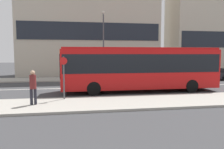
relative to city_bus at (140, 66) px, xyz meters
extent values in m
plane|color=#3A3A3D|center=(-4.56, 2.31, -1.91)|extent=(120.00, 120.00, 0.00)
cube|color=#A39E93|center=(-4.56, -3.94, -1.84)|extent=(44.00, 3.50, 0.13)
cube|color=#A39E93|center=(-4.56, 8.56, -1.84)|extent=(44.00, 3.50, 0.13)
cube|color=silver|center=(-4.56, 2.31, -1.90)|extent=(41.80, 0.16, 0.01)
cube|color=#1E232D|center=(-2.85, 11.78, 3.79)|extent=(17.76, 0.08, 2.20)
cube|color=beige|center=(17.25, 14.41, 6.94)|extent=(16.49, 5.21, 17.69)
cube|color=red|center=(0.01, 0.00, -0.16)|extent=(11.67, 2.59, 2.86)
cube|color=black|center=(0.01, 0.00, 0.27)|extent=(11.44, 2.62, 1.32)
cube|color=red|center=(0.01, 0.00, 1.34)|extent=(11.50, 2.38, 0.14)
cube|color=black|center=(-5.85, 0.00, 0.09)|extent=(0.05, 2.28, 1.72)
cube|color=yellow|center=(-5.85, 0.00, 1.06)|extent=(0.04, 1.81, 0.32)
cylinder|color=black|center=(-3.61, -1.18, -1.43)|extent=(0.96, 0.28, 0.96)
cylinder|color=black|center=(-3.61, 1.18, -1.43)|extent=(0.96, 0.28, 0.96)
cylinder|color=black|center=(3.63, -1.18, -1.43)|extent=(0.96, 0.28, 0.96)
cylinder|color=black|center=(3.63, 1.18, -1.43)|extent=(0.96, 0.28, 0.96)
cube|color=black|center=(7.10, 5.80, -1.42)|extent=(4.22, 1.77, 0.68)
cube|color=#21262B|center=(6.97, 5.80, -0.80)|extent=(2.32, 1.56, 0.57)
cylinder|color=black|center=(8.41, 5.01, -1.61)|extent=(0.60, 0.18, 0.60)
cylinder|color=black|center=(8.41, 6.60, -1.61)|extent=(0.60, 0.18, 0.60)
cylinder|color=black|center=(5.79, 5.01, -1.61)|extent=(0.60, 0.18, 0.60)
cylinder|color=black|center=(5.79, 6.60, -1.61)|extent=(0.60, 0.18, 0.60)
cylinder|color=black|center=(10.86, 4.97, -1.61)|extent=(0.60, 0.18, 0.60)
cylinder|color=black|center=(10.86, 6.63, -1.61)|extent=(0.60, 0.18, 0.60)
cylinder|color=#23232D|center=(-7.17, -3.96, -1.35)|extent=(0.15, 0.15, 0.86)
cylinder|color=#23232D|center=(-6.97, -3.93, -1.35)|extent=(0.15, 0.15, 0.86)
cylinder|color=maroon|center=(-7.07, -3.94, -0.55)|extent=(0.34, 0.34, 0.74)
sphere|color=tan|center=(-7.07, -3.94, -0.06)|extent=(0.24, 0.24, 0.24)
cylinder|color=#4C4C51|center=(-5.52, -2.73, -0.49)|extent=(0.09, 0.09, 2.57)
cylinder|color=red|center=(-5.52, -2.79, 0.52)|extent=(0.44, 0.03, 0.44)
cylinder|color=#4C4C51|center=(-1.85, 7.31, 1.70)|extent=(0.14, 0.14, 6.95)
sphere|color=silver|center=(-1.85, 7.31, 5.28)|extent=(0.36, 0.36, 0.36)
camera|label=1|loc=(-4.79, -15.99, 0.92)|focal=35.00mm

